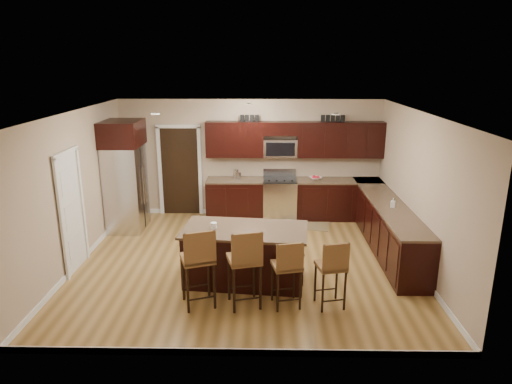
{
  "coord_description": "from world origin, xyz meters",
  "views": [
    {
      "loc": [
        0.32,
        -7.62,
        3.54
      ],
      "look_at": [
        0.17,
        0.4,
        1.21
      ],
      "focal_mm": 32.0,
      "sensor_mm": 36.0,
      "label": 1
    }
  ],
  "objects_px": {
    "range": "(280,198)",
    "stool_mid": "(245,260)",
    "stool_left": "(199,259)",
    "island": "(245,257)",
    "stool_extra": "(332,267)",
    "stool_right": "(288,266)",
    "refrigerator": "(125,175)"
  },
  "relations": [
    {
      "from": "island",
      "to": "stool_left",
      "type": "xyz_separation_m",
      "value": [
        -0.64,
        -0.85,
        0.34
      ]
    },
    {
      "from": "island",
      "to": "stool_extra",
      "type": "distance_m",
      "value": 1.57
    },
    {
      "from": "stool_right",
      "to": "stool_extra",
      "type": "bearing_deg",
      "value": -12.35
    },
    {
      "from": "stool_left",
      "to": "island",
      "type": "bearing_deg",
      "value": 33.84
    },
    {
      "from": "stool_extra",
      "to": "stool_right",
      "type": "bearing_deg",
      "value": 167.65
    },
    {
      "from": "range",
      "to": "stool_left",
      "type": "distance_m",
      "value": 4.23
    },
    {
      "from": "stool_left",
      "to": "stool_right",
      "type": "height_order",
      "value": "stool_left"
    },
    {
      "from": "range",
      "to": "stool_mid",
      "type": "relative_size",
      "value": 0.91
    },
    {
      "from": "stool_right",
      "to": "stool_mid",
      "type": "bearing_deg",
      "value": 168.45
    },
    {
      "from": "island",
      "to": "stool_extra",
      "type": "relative_size",
      "value": 1.99
    },
    {
      "from": "stool_left",
      "to": "stool_extra",
      "type": "height_order",
      "value": "stool_left"
    },
    {
      "from": "stool_right",
      "to": "stool_extra",
      "type": "height_order",
      "value": "same"
    },
    {
      "from": "stool_mid",
      "to": "stool_extra",
      "type": "bearing_deg",
      "value": -14.63
    },
    {
      "from": "stool_left",
      "to": "stool_right",
      "type": "relative_size",
      "value": 1.16
    },
    {
      "from": "range",
      "to": "island",
      "type": "relative_size",
      "value": 0.53
    },
    {
      "from": "stool_left",
      "to": "stool_mid",
      "type": "relative_size",
      "value": 1.01
    },
    {
      "from": "range",
      "to": "stool_extra",
      "type": "bearing_deg",
      "value": -81.0
    },
    {
      "from": "range",
      "to": "stool_mid",
      "type": "xyz_separation_m",
      "value": [
        -0.63,
        -4.02,
        0.29
      ]
    },
    {
      "from": "stool_left",
      "to": "refrigerator",
      "type": "relative_size",
      "value": 0.52
    },
    {
      "from": "stool_left",
      "to": "refrigerator",
      "type": "distance_m",
      "value": 3.83
    },
    {
      "from": "stool_mid",
      "to": "stool_right",
      "type": "height_order",
      "value": "stool_mid"
    },
    {
      "from": "stool_right",
      "to": "refrigerator",
      "type": "height_order",
      "value": "refrigerator"
    },
    {
      "from": "refrigerator",
      "to": "stool_extra",
      "type": "bearing_deg",
      "value": -39.39
    },
    {
      "from": "range",
      "to": "stool_left",
      "type": "bearing_deg",
      "value": -108.03
    },
    {
      "from": "range",
      "to": "island",
      "type": "height_order",
      "value": "range"
    },
    {
      "from": "island",
      "to": "refrigerator",
      "type": "relative_size",
      "value": 0.9
    },
    {
      "from": "island",
      "to": "stool_right",
      "type": "distance_m",
      "value": 1.09
    },
    {
      "from": "range",
      "to": "refrigerator",
      "type": "xyz_separation_m",
      "value": [
        -3.3,
        -0.78,
        0.73
      ]
    },
    {
      "from": "range",
      "to": "stool_left",
      "type": "xyz_separation_m",
      "value": [
        -1.31,
        -4.02,
        0.3
      ]
    },
    {
      "from": "range",
      "to": "stool_right",
      "type": "relative_size",
      "value": 1.05
    },
    {
      "from": "island",
      "to": "stool_extra",
      "type": "xyz_separation_m",
      "value": [
        1.31,
        -0.84,
        0.23
      ]
    },
    {
      "from": "stool_mid",
      "to": "stool_extra",
      "type": "relative_size",
      "value": 1.15
    }
  ]
}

